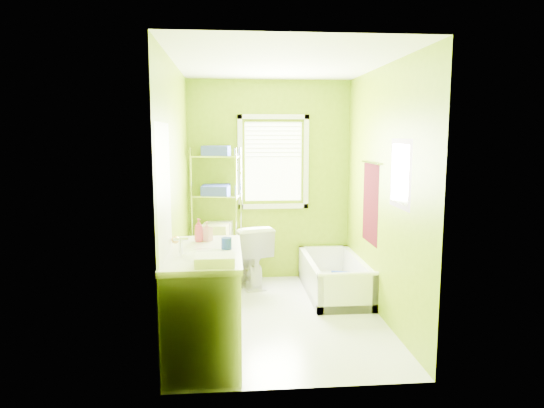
{
  "coord_description": "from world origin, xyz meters",
  "views": [
    {
      "loc": [
        -0.53,
        -4.85,
        1.91
      ],
      "look_at": [
        -0.07,
        0.25,
        1.17
      ],
      "focal_mm": 32.0,
      "sensor_mm": 36.0,
      "label": 1
    }
  ],
  "objects": [
    {
      "name": "door",
      "position": [
        -1.04,
        -1.0,
        1.0
      ],
      "size": [
        0.09,
        0.8,
        2.0
      ],
      "color": "white",
      "rests_on": "ground"
    },
    {
      "name": "wire_shelf_unit",
      "position": [
        -0.67,
        1.26,
        1.08
      ],
      "size": [
        0.65,
        0.53,
        1.77
      ],
      "color": "silver",
      "rests_on": "ground"
    },
    {
      "name": "ground",
      "position": [
        0.0,
        0.0,
        0.0
      ],
      "size": [
        2.9,
        2.9,
        0.0
      ],
      "primitive_type": "plane",
      "color": "silver",
      "rests_on": "ground"
    },
    {
      "name": "window",
      "position": [
        0.05,
        1.42,
        1.61
      ],
      "size": [
        0.92,
        0.05,
        1.22
      ],
      "color": "white",
      "rests_on": "ground"
    },
    {
      "name": "room_envelope",
      "position": [
        0.0,
        0.0,
        1.55
      ],
      "size": [
        2.14,
        2.94,
        2.62
      ],
      "color": "#709107",
      "rests_on": "ground"
    },
    {
      "name": "toilet",
      "position": [
        -0.29,
        1.15,
        0.4
      ],
      "size": [
        0.63,
        0.87,
        0.8
      ],
      "primitive_type": "imported",
      "rotation": [
        0.0,
        0.0,
        3.4
      ],
      "color": "white",
      "rests_on": "ground"
    },
    {
      "name": "right_wall_decor",
      "position": [
        1.04,
        -0.02,
        1.32
      ],
      "size": [
        0.04,
        1.48,
        1.17
      ],
      "color": "#3F070B",
      "rests_on": "ground"
    },
    {
      "name": "vanity",
      "position": [
        -0.75,
        -0.81,
        0.49
      ],
      "size": [
        0.63,
        1.24,
        1.14
      ],
      "color": "white",
      "rests_on": "ground"
    },
    {
      "name": "bathtub",
      "position": [
        0.72,
        0.69,
        0.15
      ],
      "size": [
        0.66,
        1.41,
        0.46
      ],
      "color": "white",
      "rests_on": "ground"
    }
  ]
}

